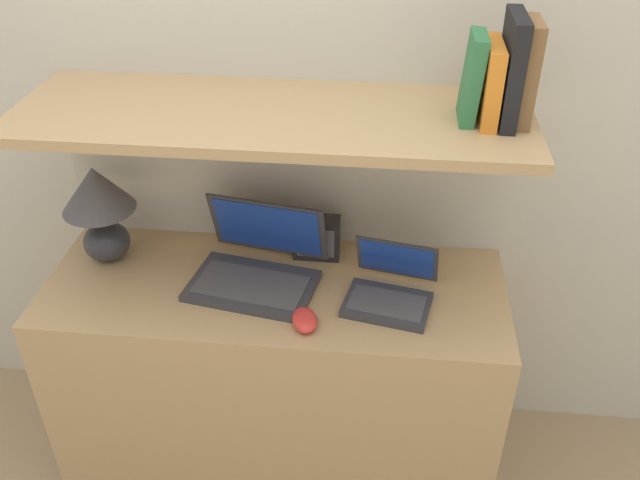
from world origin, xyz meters
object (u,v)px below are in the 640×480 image
at_px(book_black, 511,70).
at_px(book_green, 472,78).
at_px(book_orange, 490,83).
at_px(laptop_small, 390,290).
at_px(computer_mouse, 305,320).
at_px(router_box, 317,237).
at_px(book_brown, 528,73).
at_px(table_lamp, 99,203).
at_px(laptop_large, 257,267).

height_order(book_black, book_green, book_black).
bearing_deg(book_green, book_orange, 0.00).
height_order(laptop_small, computer_mouse, laptop_small).
distance_m(router_box, book_brown, 0.76).
height_order(table_lamp, book_orange, book_orange).
xyz_separation_m(laptop_small, book_orange, (0.20, 0.09, 0.56)).
relative_size(router_box, book_orange, 0.72).
bearing_deg(laptop_small, table_lamp, 172.15).
xyz_separation_m(laptop_large, laptop_small, (0.38, -0.05, -0.01)).
relative_size(laptop_large, book_black, 1.53).
relative_size(table_lamp, book_green, 1.44).
bearing_deg(book_black, computer_mouse, -154.11).
relative_size(laptop_small, book_black, 1.04).
relative_size(laptop_large, book_green, 1.86).
distance_m(laptop_large, book_black, 0.85).
relative_size(computer_mouse, router_box, 0.82).
relative_size(laptop_large, laptop_small, 1.47).
height_order(computer_mouse, book_orange, book_orange).
height_order(laptop_small, book_black, book_black).
relative_size(computer_mouse, book_orange, 0.59).
xyz_separation_m(laptop_small, book_black, (0.24, 0.09, 0.59)).
distance_m(laptop_small, book_brown, 0.66).
bearing_deg(book_green, computer_mouse, -149.22).
distance_m(laptop_small, book_orange, 0.60).
bearing_deg(router_box, laptop_large, -138.92).
height_order(laptop_small, router_box, laptop_small).
distance_m(book_black, book_orange, 0.05).
bearing_deg(laptop_small, book_orange, 25.03).
bearing_deg(book_green, router_box, 166.03).
bearing_deg(router_box, laptop_small, -40.21).
distance_m(table_lamp, router_box, 0.63).
bearing_deg(computer_mouse, book_orange, 28.12).
bearing_deg(laptop_large, computer_mouse, -49.33).
relative_size(book_black, book_green, 1.21).
xyz_separation_m(laptop_small, router_box, (-0.22, 0.19, 0.03)).
distance_m(book_brown, book_black, 0.04).
xyz_separation_m(computer_mouse, book_orange, (0.42, 0.22, 0.58)).
bearing_deg(book_black, book_orange, 180.00).
relative_size(book_black, book_orange, 1.35).
bearing_deg(book_black, table_lamp, 178.83).
height_order(book_brown, book_green, book_brown).
bearing_deg(table_lamp, laptop_small, -7.85).
bearing_deg(book_green, table_lamp, 178.73).
bearing_deg(book_brown, book_black, 180.00).
bearing_deg(laptop_large, book_black, 3.70).
relative_size(router_box, book_green, 0.65).
xyz_separation_m(laptop_small, book_brown, (0.28, 0.09, 0.59)).
bearing_deg(laptop_small, book_green, 30.73).
bearing_deg(book_black, laptop_large, -176.30).
xyz_separation_m(router_box, book_orange, (0.42, -0.09, 0.53)).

